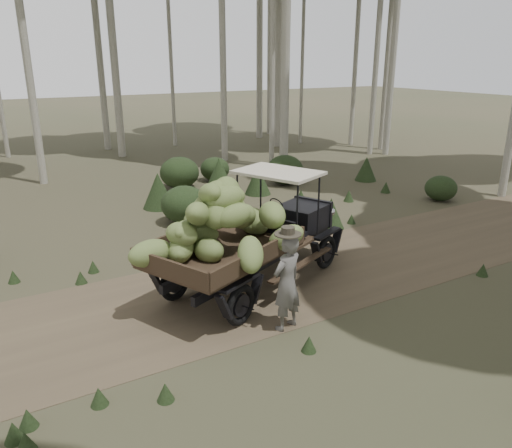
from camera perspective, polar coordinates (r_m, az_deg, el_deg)
The scene contains 5 objects.
ground at distance 10.81m, azimuth -5.10°, elevation -8.35°, with size 120.00×120.00×0.00m, color #473D2B.
dirt_track at distance 10.81m, azimuth -5.10°, elevation -8.33°, with size 70.00×4.00×0.01m, color brown.
banana_truck at distance 10.38m, azimuth -2.33°, elevation -0.10°, with size 5.69×3.80×2.72m.
farmer at distance 9.24m, azimuth 3.54°, elevation -6.61°, with size 0.78×0.62×2.02m.
undergrowth at distance 12.75m, azimuth -6.92°, elevation -1.42°, with size 21.22×20.97×1.39m.
Camera 1 is at (-4.00, -8.78, 4.88)m, focal length 35.00 mm.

